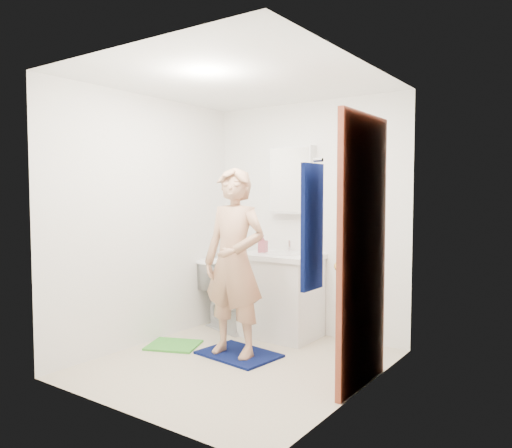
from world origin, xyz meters
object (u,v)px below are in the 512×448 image
Objects in this scene: towel at (312,227)px; soap_dispenser at (263,244)px; vanity_cabinet at (280,297)px; toothbrush_cup at (309,250)px; toilet at (230,295)px; man at (234,262)px; medicine_cabinet at (292,180)px.

towel reaches higher than soap_dispenser.
vanity_cabinet is 7.23× the size of toothbrush_cup.
towel is 1.08× the size of toilet.
medicine_cabinet is at bearing 87.38° from man.
towel is (1.18, -1.71, -0.35)m from medicine_cabinet.
toothbrush_cup is (-0.91, 1.60, -0.36)m from towel.
towel is 4.39× the size of soap_dispenser.
medicine_cabinet is 2.11m from towel.
towel reaches higher than toothbrush_cup.
vanity_cabinet is 1.00× the size of towel.
vanity_cabinet is 4.39× the size of soap_dispenser.
man reaches higher than towel.
medicine_cabinet is 1.26m from man.
toothbrush_cup is (0.27, 0.12, 0.49)m from vanity_cabinet.
towel is 7.23× the size of toothbrush_cup.
toilet is 1.01m from toothbrush_cup.
toothbrush_cup is (0.83, 0.23, 0.52)m from toilet.
towel is at bearing -46.63° from soap_dispenser.
man is at bearing -88.77° from vanity_cabinet.
toothbrush_cup is at bearing 119.63° from towel.
soap_dispenser is at bearing -127.10° from medicine_cabinet.
toothbrush_cup is 0.07× the size of man.
toilet is at bearing -164.35° from toothbrush_cup.
soap_dispenser is at bearing -60.36° from toilet.
vanity_cabinet is 2.08m from towel.
toilet is (-0.57, -0.34, -1.23)m from medicine_cabinet.
medicine_cabinet reaches higher than man.
medicine_cabinet is 6.33× the size of toothbrush_cup.
vanity_cabinet is 1.22m from medicine_cabinet.
toilet is at bearing -167.30° from soap_dispenser.
vanity_cabinet is 1.08× the size of toilet.
towel reaches higher than vanity_cabinet.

